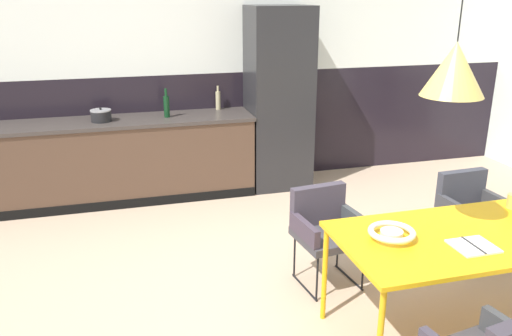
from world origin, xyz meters
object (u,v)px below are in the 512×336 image
Objects in this scene: refrigerator_column at (278,99)px; cooking_pot at (101,116)px; armchair_by_stool at (325,223)px; bottle_vinegar_dark at (218,100)px; open_book at (473,246)px; dining_table at (483,238)px; armchair_near_window at (469,205)px; fruit_bowl at (392,233)px; pendant_lamp_over_table_near at (454,69)px; bottle_spice_small at (167,106)px.

cooking_pot is at bearing -179.10° from refrigerator_column.
bottle_vinegar_dark is at bearing -88.53° from armchair_by_stool.
bottle_vinegar_dark is (-0.87, 3.48, 0.27)m from open_book.
dining_table is at bearing -52.17° from cooking_pot.
dining_table is 2.58× the size of armchair_near_window.
bottle_vinegar_dark reaches higher than armchair_near_window.
fruit_bowl is 1.04m from pendant_lamp_over_table_near.
pendant_lamp_over_table_near is at bearing 103.30° from armchair_by_stool.
dining_table is 1.16m from armchair_by_stool.
armchair_by_stool is at bearing 96.32° from fruit_bowl.
pendant_lamp_over_table_near is at bearing -89.52° from refrigerator_column.
pendant_lamp_over_table_near is at bearing -57.11° from cooking_pot.
fruit_bowl is (0.09, -0.83, 0.29)m from armchair_by_stool.
armchair_near_window is 0.98× the size of armchair_by_stool.
fruit_bowl reaches higher than dining_table.
pendant_lamp_over_table_near reaches higher than open_book.
refrigerator_column is at bearing 85.90° from fruit_bowl.
cooking_pot is (-1.75, 2.99, 0.18)m from fruit_bowl.
pendant_lamp_over_table_near is at bearing -67.17° from bottle_spice_small.
armchair_by_stool is 2.77m from cooking_pot.
refrigerator_column is 1.07× the size of dining_table.
refrigerator_column is at bearing -18.73° from bottle_vinegar_dark.
armchair_by_stool is at bearing -97.99° from refrigerator_column.
pendant_lamp_over_table_near is (1.30, -3.09, 0.77)m from bottle_spice_small.
bottle_vinegar_dark is at bearing 101.64° from pendant_lamp_over_table_near.
bottle_spice_small is at bearing 112.83° from pendant_lamp_over_table_near.
armchair_near_window is 0.80× the size of pendant_lamp_over_table_near.
open_book is (-0.20, -0.16, 0.05)m from dining_table.
fruit_bowl reaches higher than open_book.
bottle_spice_small is at bearing 118.76° from dining_table.
bottle_vinegar_dark is (-0.35, 2.42, 0.52)m from armchair_by_stool.
open_book is 3.59m from bottle_vinegar_dark.
bottle_spice_small is (0.69, 0.01, 0.06)m from cooking_pot.
bottle_spice_small is (-1.06, 3.01, 0.25)m from fruit_bowl.
cooking_pot is at bearing 123.99° from open_book.
cooking_pot reaches higher than open_book.
armchair_near_window is 2.37× the size of bottle_spice_small.
refrigerator_column is 2.71× the size of armchair_by_stool.
bottle_vinegar_dark is 0.87× the size of bottle_spice_small.
bottle_vinegar_dark is at bearing -57.13° from armchair_near_window.
cooking_pot is at bearing -168.94° from bottle_vinegar_dark.
pendant_lamp_over_table_near reaches higher than fruit_bowl.
open_book is 1.16× the size of cooking_pot.
bottle_spice_small reaches higher than dining_table.
cooking_pot is 0.79× the size of bottle_vinegar_dark.
open_book is at bearing -86.35° from refrigerator_column.
refrigerator_column is 3.13m from dining_table.
refrigerator_column is at bearing 93.65° from open_book.
cooking_pot is (-2.17, 3.22, 0.22)m from open_book.
refrigerator_column is 0.70m from bottle_vinegar_dark.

